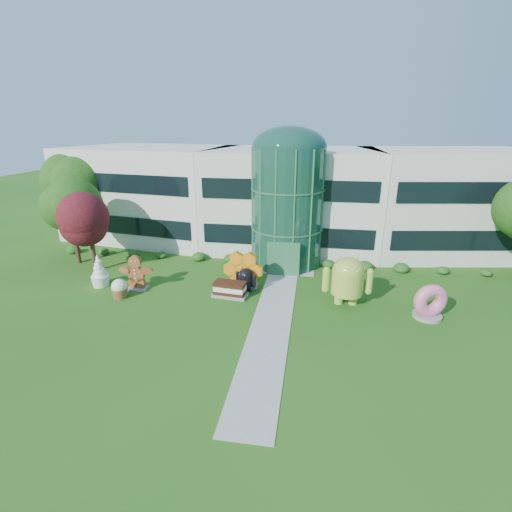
% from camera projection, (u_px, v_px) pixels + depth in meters
% --- Properties ---
extents(ground, '(140.00, 140.00, 0.00)m').
position_uv_depth(ground, '(269.00, 333.00, 21.66)').
color(ground, '#215114').
rests_on(ground, ground).
extents(building, '(46.00, 15.00, 9.30)m').
position_uv_depth(building, '(292.00, 197.00, 36.83)').
color(building, beige).
rests_on(building, ground).
extents(atrium, '(6.00, 6.00, 9.80)m').
position_uv_depth(atrium, '(287.00, 208.00, 31.16)').
color(atrium, '#194738').
rests_on(atrium, ground).
extents(walkway, '(2.40, 20.00, 0.04)m').
position_uv_depth(walkway, '(273.00, 317.00, 23.51)').
color(walkway, '#9E9E93').
rests_on(walkway, ground).
extents(tree_red, '(4.00, 4.00, 6.00)m').
position_uv_depth(tree_red, '(91.00, 236.00, 29.92)').
color(tree_red, '#3F0C14').
rests_on(tree_red, ground).
extents(trees_backdrop, '(52.00, 8.00, 8.40)m').
position_uv_depth(trees_backdrop, '(288.00, 213.00, 32.33)').
color(trees_backdrop, '#204310').
rests_on(trees_backdrop, ground).
extents(android_green, '(3.55, 2.46, 3.90)m').
position_uv_depth(android_green, '(348.00, 277.00, 24.63)').
color(android_green, '#9FBB3C').
rests_on(android_green, ground).
extents(android_black, '(2.10, 1.78, 2.02)m').
position_uv_depth(android_black, '(246.00, 278.00, 26.93)').
color(android_black, black).
rests_on(android_black, ground).
extents(donut, '(2.43, 1.72, 2.30)m').
position_uv_depth(donut, '(430.00, 301.00, 23.11)').
color(donut, '#E35679').
rests_on(donut, ground).
extents(gingerbread, '(2.89, 1.16, 2.65)m').
position_uv_depth(gingerbread, '(136.00, 272.00, 27.07)').
color(gingerbread, brown).
rests_on(gingerbread, ground).
extents(ice_cream_sandwich, '(2.55, 1.48, 1.08)m').
position_uv_depth(ice_cream_sandwich, '(230.00, 289.00, 26.18)').
color(ice_cream_sandwich, black).
rests_on(ice_cream_sandwich, ground).
extents(honeycomb, '(3.16, 1.17, 2.47)m').
position_uv_depth(honeycomb, '(243.00, 271.00, 27.53)').
color(honeycomb, orange).
rests_on(honeycomb, ground).
extents(froyo, '(1.73, 1.73, 2.45)m').
position_uv_depth(froyo, '(99.00, 271.00, 27.64)').
color(froyo, white).
rests_on(froyo, ground).
extents(cupcake, '(1.39, 1.39, 1.40)m').
position_uv_depth(cupcake, '(120.00, 288.00, 25.91)').
color(cupcake, white).
rests_on(cupcake, ground).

